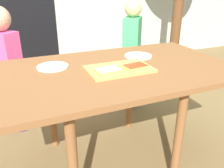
# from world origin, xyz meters

# --- Properties ---
(ground_plane) EXTENTS (16.00, 16.00, 0.00)m
(ground_plane) POSITION_xyz_m (0.00, 0.00, 0.00)
(ground_plane) COLOR olive
(dining_table) EXTENTS (1.59, 0.87, 0.70)m
(dining_table) POSITION_xyz_m (0.00, 0.00, 0.63)
(dining_table) COLOR brown
(dining_table) RESTS_ON ground
(cutting_board) EXTENTS (0.39, 0.25, 0.02)m
(cutting_board) POSITION_xyz_m (0.05, -0.05, 0.71)
(cutting_board) COLOR tan
(cutting_board) RESTS_ON dining_table
(pizza_slice_near_left) EXTENTS (0.15, 0.11, 0.02)m
(pizza_slice_near_left) POSITION_xyz_m (-0.04, -0.10, 0.73)
(pizza_slice_near_left) COLOR #D8AB57
(pizza_slice_near_left) RESTS_ON cutting_board
(pizza_slice_near_right) EXTENTS (0.15, 0.11, 0.02)m
(pizza_slice_near_right) POSITION_xyz_m (0.14, -0.10, 0.73)
(pizza_slice_near_right) COLOR #D8AB57
(pizza_slice_near_right) RESTS_ON cutting_board
(plate_white_left) EXTENTS (0.19, 0.19, 0.01)m
(plate_white_left) POSITION_xyz_m (-0.31, 0.16, 0.70)
(plate_white_left) COLOR silver
(plate_white_left) RESTS_ON dining_table
(plate_white_right) EXTENTS (0.19, 0.19, 0.01)m
(plate_white_right) POSITION_xyz_m (0.30, 0.16, 0.70)
(plate_white_right) COLOR white
(plate_white_right) RESTS_ON dining_table
(child_left) EXTENTS (0.26, 0.27, 1.03)m
(child_left) POSITION_xyz_m (-0.59, 0.70, 0.61)
(child_left) COLOR #49215A
(child_left) RESTS_ON ground
(child_right) EXTENTS (0.26, 0.28, 1.05)m
(child_right) POSITION_xyz_m (0.52, 0.68, 0.59)
(child_right) COLOR navy
(child_right) RESTS_ON ground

